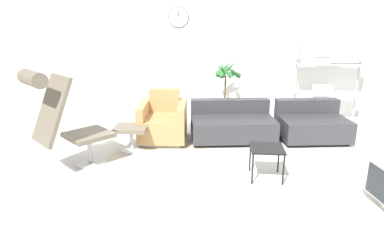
% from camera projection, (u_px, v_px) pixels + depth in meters
% --- Properties ---
extents(ground_plane, '(12.00, 12.00, 0.00)m').
position_uv_depth(ground_plane, '(182.00, 166.00, 4.71)').
color(ground_plane, silver).
extents(wall_back, '(12.00, 0.09, 2.80)m').
position_uv_depth(wall_back, '(196.00, 46.00, 6.97)').
color(wall_back, white).
rests_on(wall_back, ground_plane).
extents(round_rug, '(1.92, 1.92, 0.01)m').
position_uv_depth(round_rug, '(168.00, 166.00, 4.70)').
color(round_rug, '#BCB29E').
rests_on(round_rug, ground_plane).
extents(lounge_chair, '(1.06, 1.10, 1.37)m').
position_uv_depth(lounge_chair, '(61.00, 114.00, 4.35)').
color(lounge_chair, '#BCBCC1').
rests_on(lounge_chair, ground_plane).
extents(ottoman, '(0.49, 0.42, 0.39)m').
position_uv_depth(ottoman, '(131.00, 132.00, 5.18)').
color(ottoman, '#BCBCC1').
rests_on(ottoman, ground_plane).
extents(armchair_red, '(0.79, 0.86, 0.81)m').
position_uv_depth(armchair_red, '(163.00, 122.00, 5.64)').
color(armchair_red, silver).
rests_on(armchair_red, ground_plane).
extents(couch_low, '(1.44, 1.00, 0.62)m').
position_uv_depth(couch_low, '(232.00, 125.00, 5.71)').
color(couch_low, black).
rests_on(couch_low, ground_plane).
extents(couch_second, '(1.18, 0.96, 0.62)m').
position_uv_depth(couch_second, '(311.00, 125.00, 5.71)').
color(couch_second, black).
rests_on(couch_second, ground_plane).
extents(side_table, '(0.41, 0.41, 0.41)m').
position_uv_depth(side_table, '(267.00, 151.00, 4.26)').
color(side_table, black).
rests_on(side_table, ground_plane).
extents(potted_plant, '(0.53, 0.56, 1.19)m').
position_uv_depth(potted_plant, '(225.00, 92.00, 6.66)').
color(potted_plant, silver).
rests_on(potted_plant, ground_plane).
extents(shelf_unit, '(1.25, 0.28, 1.84)m').
position_uv_depth(shelf_unit, '(325.00, 68.00, 6.55)').
color(shelf_unit, '#BCBCC1').
rests_on(shelf_unit, ground_plane).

